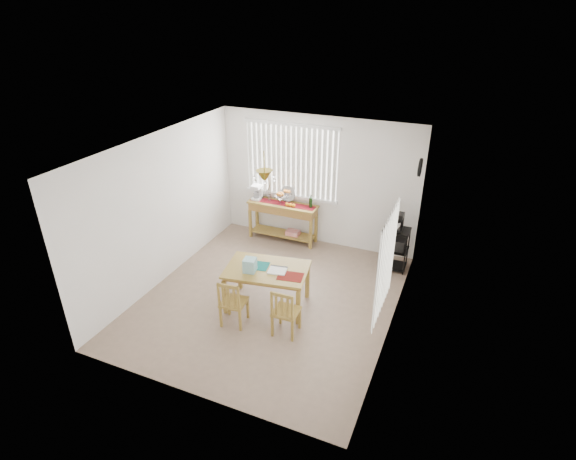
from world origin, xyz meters
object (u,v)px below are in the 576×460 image
at_px(wire_cart, 395,245).
at_px(chair_left, 233,303).
at_px(cart_items, 398,221).
at_px(dining_table, 267,273).
at_px(chair_right, 285,312).
at_px(sideboard, 283,213).

height_order(wire_cart, chair_left, wire_cart).
bearing_deg(cart_items, dining_table, -130.29).
xyz_separation_m(wire_cart, chair_right, (-1.11, -2.50, -0.09)).
bearing_deg(chair_right, dining_table, 135.15).
xyz_separation_m(dining_table, chair_right, (0.56, -0.55, -0.22)).
height_order(sideboard, chair_left, sideboard).
xyz_separation_m(sideboard, chair_left, (0.41, -2.84, -0.22)).
xyz_separation_m(wire_cart, chair_left, (-1.93, -2.60, -0.09)).
relative_size(wire_cart, dining_table, 0.57).
height_order(wire_cart, dining_table, wire_cart).
distance_m(cart_items, chair_right, 2.80).
xyz_separation_m(sideboard, dining_table, (0.68, -2.19, 0.00)).
height_order(sideboard, wire_cart, sideboard).
bearing_deg(chair_right, wire_cart, 66.17).
distance_m(chair_left, chair_right, 0.83).
bearing_deg(dining_table, chair_left, -112.31).
relative_size(sideboard, dining_table, 1.02).
bearing_deg(chair_right, chair_left, -173.25).
bearing_deg(wire_cart, sideboard, 174.08).
height_order(sideboard, dining_table, sideboard).
bearing_deg(sideboard, wire_cart, -5.92).
distance_m(wire_cart, cart_items, 0.47).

